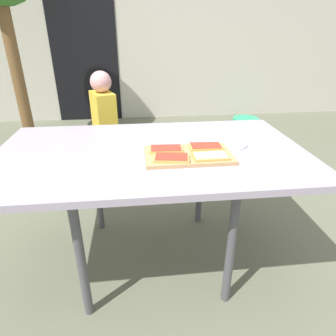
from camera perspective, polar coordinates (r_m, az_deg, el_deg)
The scene contains 12 objects.
ground_plane at distance 1.86m, azimuth -2.73°, elevation -16.95°, with size 16.00×16.00×0.00m, color #636650.
house_wall_back at distance 4.54m, azimuth -6.26°, elevation 26.40°, with size 8.00×0.20×2.64m, color #BCB7A8.
house_door at distance 4.49m, azimuth -16.05°, elevation 21.52°, with size 0.90×0.02×2.00m, color black.
dining_table at distance 1.49m, azimuth -3.25°, elevation 1.76°, with size 1.55×0.91×0.70m.
cutting_board at distance 1.39m, azimuth 3.99°, elevation 2.50°, with size 0.41×0.24×0.02m, color tan.
pizza_slice_near_right at distance 1.35m, azimuth 8.30°, elevation 2.30°, with size 0.16×0.09×0.02m.
pizza_slice_far_right at distance 1.46m, azimuth 7.36°, elevation 4.20°, with size 0.16×0.10×0.02m.
pizza_slice_near_left at distance 1.32m, azimuth 0.67°, elevation 1.99°, with size 0.17×0.12×0.02m.
pizza_slice_far_left at distance 1.42m, azimuth -0.40°, elevation 3.71°, with size 0.17×0.10×0.02m.
plate_white_right at distance 1.58m, azimuth 11.17°, elevation 4.81°, with size 0.22×0.22×0.01m, color silver.
child_left at distance 2.32m, azimuth -12.12°, elevation 7.39°, with size 0.21×0.27×0.98m.
garden_hose_coil at distance 4.58m, azimuth 14.91°, elevation 9.18°, with size 0.38×0.38×0.04m, color #30AD7B.
Camera 1 is at (-0.07, -1.36, 1.26)m, focal length 31.27 mm.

